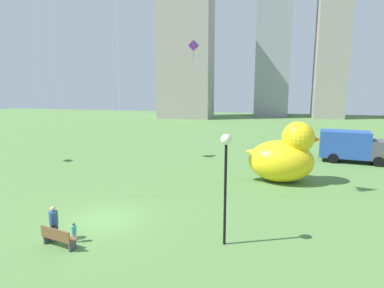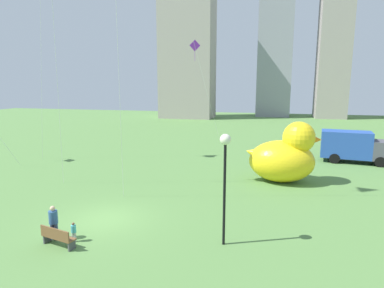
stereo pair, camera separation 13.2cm
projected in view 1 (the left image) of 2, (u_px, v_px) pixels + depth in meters
ground_plane at (105, 220)px, 16.94m from camera, size 140.00×140.00×0.00m
park_bench at (58, 237)px, 14.00m from camera, size 1.74×0.80×0.90m
person_adult at (54, 222)px, 14.60m from camera, size 0.39×0.39×1.61m
person_child at (74, 231)px, 14.45m from camera, size 0.23×0.23×0.92m
giant_inflatable_duck at (284, 156)px, 23.44m from camera, size 5.38×3.45×4.46m
lamppost at (226, 161)px, 13.68m from camera, size 0.47×0.47×4.97m
box_truck at (352, 147)px, 29.50m from camera, size 6.11×3.04×2.85m
city_skyline at (329, 32)px, 66.74m from camera, size 58.35×17.11×41.41m
kite_purple at (195, 50)px, 36.82m from camera, size 3.66×3.71×12.10m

